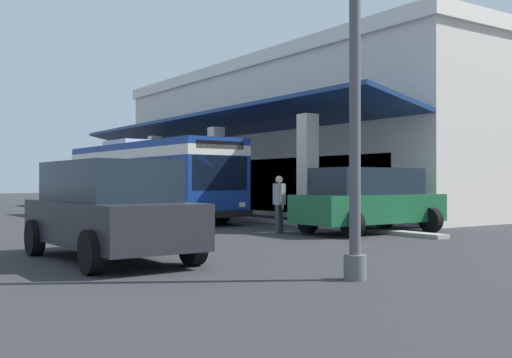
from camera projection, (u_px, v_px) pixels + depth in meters
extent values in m
plane|color=#2D2D30|center=(278.00, 213.00, 29.59)|extent=(120.00, 120.00, 0.00)
cube|color=#9E998E|center=(186.00, 213.00, 28.80)|extent=(29.94, 0.50, 0.12)
cube|color=beige|center=(339.00, 146.00, 34.27)|extent=(24.95, 13.90, 7.09)
cube|color=silver|center=(339.00, 78.00, 34.28)|extent=(25.25, 14.20, 0.60)
cube|color=beige|center=(111.00, 175.00, 36.44)|extent=(0.55, 0.55, 3.90)
cube|color=beige|center=(155.00, 174.00, 31.29)|extent=(0.55, 0.55, 3.90)
cube|color=beige|center=(216.00, 172.00, 26.13)|extent=(0.55, 0.55, 3.90)
cube|color=beige|center=(308.00, 170.00, 20.97)|extent=(0.55, 0.55, 3.90)
cube|color=navy|center=(207.00, 126.00, 29.46)|extent=(24.95, 3.16, 0.82)
cube|color=#19232D|center=(236.00, 185.00, 30.37)|extent=(20.96, 0.08, 2.40)
cube|color=navy|center=(148.00, 178.00, 25.23)|extent=(11.09, 2.95, 2.75)
cube|color=silver|center=(148.00, 155.00, 25.24)|extent=(11.11, 2.97, 0.36)
cube|color=#19232D|center=(145.00, 172.00, 25.48)|extent=(9.33, 2.92, 0.90)
cube|color=#19232D|center=(220.00, 173.00, 20.83)|extent=(0.14, 2.24, 1.20)
cube|color=black|center=(220.00, 145.00, 20.82)|extent=(0.13, 1.94, 0.28)
cube|color=black|center=(222.00, 214.00, 20.72)|extent=(0.29, 2.45, 0.24)
cube|color=silver|center=(242.00, 205.00, 21.31)|extent=(0.07, 0.24, 0.16)
cube|color=silver|center=(198.00, 206.00, 20.25)|extent=(0.07, 0.24, 0.16)
cube|color=silver|center=(133.00, 143.00, 26.45)|extent=(2.46, 1.87, 0.24)
cylinder|color=black|center=(222.00, 209.00, 23.06)|extent=(1.00, 0.30, 1.00)
cylinder|color=black|center=(162.00, 211.00, 21.55)|extent=(1.00, 0.30, 1.00)
cylinder|color=black|center=(144.00, 204.00, 28.47)|extent=(1.00, 0.30, 1.00)
cylinder|color=black|center=(91.00, 205.00, 26.95)|extent=(1.00, 0.30, 1.00)
cube|color=#195933|center=(370.00, 208.00, 18.46)|extent=(1.97, 4.81, 0.84)
cube|color=#19232D|center=(367.00, 181.00, 18.40)|extent=(1.73, 3.27, 0.80)
cylinder|color=black|center=(384.00, 217.00, 20.18)|extent=(0.76, 0.26, 0.76)
cylinder|color=black|center=(431.00, 220.00, 18.58)|extent=(0.76, 0.26, 0.76)
cylinder|color=black|center=(308.00, 221.00, 18.34)|extent=(0.76, 0.26, 0.76)
cylinder|color=black|center=(352.00, 224.00, 16.73)|extent=(0.76, 0.26, 0.76)
cube|color=#232328|center=(109.00, 222.00, 12.06)|extent=(4.86, 2.10, 0.84)
cube|color=#19232D|center=(107.00, 181.00, 12.14)|extent=(3.32, 1.82, 0.80)
cylinder|color=black|center=(193.00, 245.00, 11.31)|extent=(0.76, 0.26, 0.76)
cylinder|color=black|center=(92.00, 252.00, 10.16)|extent=(0.76, 0.26, 0.76)
cylinder|color=black|center=(121.00, 233.00, 13.95)|extent=(0.76, 0.26, 0.76)
cylinder|color=black|center=(35.00, 238.00, 12.80)|extent=(0.76, 0.26, 0.76)
cylinder|color=#38383D|center=(281.00, 219.00, 18.50)|extent=(0.16, 0.16, 0.86)
cylinder|color=#38383D|center=(278.00, 219.00, 18.27)|extent=(0.16, 0.16, 0.86)
cube|color=gray|center=(279.00, 194.00, 18.39)|extent=(0.54, 0.34, 0.64)
sphere|color=tan|center=(279.00, 180.00, 18.39)|extent=(0.23, 0.23, 0.23)
cylinder|color=gray|center=(277.00, 193.00, 18.69)|extent=(0.09, 0.09, 0.58)
cylinder|color=gray|center=(281.00, 193.00, 18.09)|extent=(0.09, 0.09, 0.58)
cube|color=#4C4742|center=(150.00, 203.00, 35.13)|extent=(0.82, 0.82, 0.59)
cylinder|color=#332319|center=(150.00, 198.00, 35.13)|extent=(0.70, 0.70, 0.02)
cylinder|color=brown|center=(150.00, 186.00, 35.14)|extent=(0.16, 0.16, 1.44)
ellipsoid|color=#195123|center=(152.00, 170.00, 34.82)|extent=(0.75, 0.29, 0.14)
ellipsoid|color=#195123|center=(158.00, 169.00, 35.26)|extent=(0.46, 0.87, 0.17)
ellipsoid|color=#195123|center=(151.00, 170.00, 35.55)|extent=(0.82, 0.58, 0.16)
ellipsoid|color=#195123|center=(142.00, 172.00, 35.27)|extent=(0.89, 0.81, 0.17)
ellipsoid|color=#195123|center=(146.00, 171.00, 34.83)|extent=(0.47, 0.77, 0.15)
cylinder|color=#59595B|center=(355.00, 267.00, 9.65)|extent=(0.36, 0.36, 0.40)
cylinder|color=#4C4C51|center=(355.00, 72.00, 9.67)|extent=(0.18, 0.18, 6.62)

